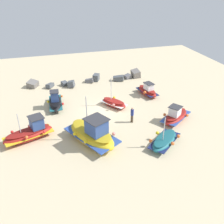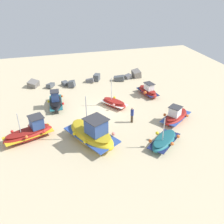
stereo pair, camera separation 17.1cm
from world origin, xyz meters
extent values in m
plane|color=beige|center=(0.00, 0.00, 0.00)|extent=(46.67, 46.67, 0.00)
ellipsoid|color=maroon|center=(6.34, 2.34, 0.41)|extent=(1.93, 3.58, 0.82)
cube|color=navy|center=(6.34, 2.34, 0.45)|extent=(1.96, 3.46, 0.07)
ellipsoid|color=maroon|center=(6.34, 2.34, 0.75)|extent=(1.70, 3.15, 0.13)
cube|color=white|center=(6.39, 2.13, 1.21)|extent=(1.01, 1.22, 0.77)
cube|color=#333338|center=(6.39, 2.13, 1.62)|extent=(1.17, 1.42, 0.06)
sphere|color=#EA7F75|center=(6.99, 3.08, 0.72)|extent=(0.36, 0.36, 0.36)
sphere|color=orange|center=(5.70, 1.61, 0.73)|extent=(0.36, 0.36, 0.36)
ellipsoid|color=maroon|center=(6.72, -4.20, 0.38)|extent=(4.14, 3.60, 0.85)
cube|color=#2D4C9E|center=(6.72, -4.20, 0.42)|extent=(4.03, 3.54, 0.15)
ellipsoid|color=maroon|center=(6.72, -4.20, 0.70)|extent=(3.62, 3.15, 0.20)
cube|color=white|center=(6.40, -4.42, 1.22)|extent=(1.38, 1.37, 0.92)
cube|color=#333338|center=(6.40, -4.42, 1.71)|extent=(1.60, 1.59, 0.06)
sphere|color=orange|center=(7.82, -4.57, 0.60)|extent=(0.30, 0.30, 0.30)
sphere|color=orange|center=(5.63, -3.82, 0.63)|extent=(0.30, 0.30, 0.30)
ellipsoid|color=black|center=(-4.93, 2.29, 0.45)|extent=(1.55, 4.16, 0.96)
cube|color=#1E6670|center=(-4.93, 2.29, 0.50)|extent=(1.56, 4.00, 0.13)
ellipsoid|color=black|center=(-4.93, 2.29, 0.83)|extent=(1.34, 3.66, 0.20)
cube|color=#2D4784|center=(-4.94, 2.02, 1.45)|extent=(0.88, 0.97, 1.09)
cube|color=#333338|center=(-4.94, 2.02, 2.02)|extent=(1.02, 1.12, 0.06)
sphere|color=orange|center=(-4.11, 3.21, 0.78)|extent=(0.29, 0.29, 0.29)
sphere|color=yellow|center=(-5.71, 2.32, 0.73)|extent=(0.29, 0.29, 0.29)
sphere|color=red|center=(-4.20, 1.30, 0.75)|extent=(0.29, 0.29, 0.29)
ellipsoid|color=maroon|center=(-7.84, -3.58, 0.49)|extent=(4.77, 2.86, 0.98)
cube|color=gold|center=(-7.84, -3.58, 0.54)|extent=(4.61, 2.86, 0.08)
ellipsoid|color=maroon|center=(-7.84, -3.58, 0.90)|extent=(4.19, 2.52, 0.16)
cube|color=#2D4784|center=(-6.99, -3.29, 1.51)|extent=(1.38, 1.39, 1.07)
cube|color=#333338|center=(-6.99, -3.29, 2.07)|extent=(1.60, 1.62, 0.06)
cylinder|color=#B7B7BC|center=(-8.42, -3.78, 1.93)|extent=(0.08, 0.08, 1.91)
sphere|color=red|center=(-9.23, -3.15, 0.81)|extent=(0.27, 0.27, 0.27)
sphere|color=orange|center=(-7.94, -4.52, 0.90)|extent=(0.27, 0.27, 0.27)
sphere|color=#EA7F75|center=(-7.73, -2.64, 0.88)|extent=(0.27, 0.27, 0.27)
sphere|color=red|center=(-6.44, -4.01, 0.84)|extent=(0.27, 0.27, 0.27)
ellipsoid|color=maroon|center=(1.46, 0.52, 0.39)|extent=(2.94, 3.36, 0.83)
cube|color=white|center=(1.46, 0.52, 0.42)|extent=(2.88, 3.27, 0.13)
ellipsoid|color=maroon|center=(1.46, 0.52, 0.71)|extent=(2.56, 2.94, 0.18)
cylinder|color=#B7B7BC|center=(1.23, 0.84, 2.09)|extent=(0.08, 0.08, 2.63)
sphere|color=yellow|center=(1.77, 1.42, 0.66)|extent=(0.29, 0.29, 0.29)
sphere|color=#EA7F75|center=(1.16, -0.38, 0.68)|extent=(0.29, 0.29, 0.29)
ellipsoid|color=gold|center=(-2.40, -5.49, 0.66)|extent=(4.60, 5.95, 1.43)
cube|color=#2D4C9E|center=(-2.40, -5.49, 0.72)|extent=(4.52, 5.77, 0.22)
ellipsoid|color=gold|center=(-2.40, -5.49, 1.21)|extent=(4.00, 5.21, 0.31)
cube|color=#2D4784|center=(-2.06, -6.14, 1.98)|extent=(2.00, 2.01, 1.33)
cube|color=#333338|center=(-2.06, -6.14, 2.68)|extent=(2.32, 2.34, 0.06)
cylinder|color=#B7B7BC|center=(-2.65, -5.01, 2.83)|extent=(0.08, 0.08, 3.04)
sphere|color=red|center=(-1.98, -3.54, 1.18)|extent=(0.32, 0.32, 0.32)
sphere|color=yellow|center=(-3.87, -5.39, 1.04)|extent=(0.32, 0.32, 0.32)
sphere|color=yellow|center=(-1.28, -4.91, 1.12)|extent=(0.32, 0.32, 0.32)
sphere|color=yellow|center=(-3.17, -6.75, 1.02)|extent=(0.32, 0.32, 0.32)
sphere|color=#EA7F75|center=(-0.57, -6.27, 1.01)|extent=(0.32, 0.32, 0.32)
ellipsoid|color=#1E6670|center=(3.68, -7.71, 0.39)|extent=(3.86, 3.53, 0.82)
cube|color=navy|center=(3.68, -7.71, 0.42)|extent=(3.77, 3.47, 0.11)
ellipsoid|color=#1A565F|center=(3.68, -7.71, 0.71)|extent=(3.39, 3.09, 0.17)
cylinder|color=#B7B7BC|center=(3.34, -7.99, 1.87)|extent=(0.08, 0.08, 2.20)
sphere|color=orange|center=(2.37, -7.66, 0.62)|extent=(0.31, 0.31, 0.31)
sphere|color=orange|center=(3.98, -8.60, 0.68)|extent=(0.31, 0.31, 0.31)
sphere|color=yellow|center=(3.39, -6.83, 0.72)|extent=(0.31, 0.31, 0.31)
sphere|color=orange|center=(5.00, -7.77, 0.69)|extent=(0.31, 0.31, 0.31)
cylinder|color=brown|center=(2.28, -3.39, 0.41)|extent=(0.14, 0.14, 0.83)
cylinder|color=brown|center=(2.20, -3.25, 0.41)|extent=(0.14, 0.14, 0.83)
cylinder|color=navy|center=(2.24, -3.32, 1.15)|extent=(0.32, 0.32, 0.64)
sphere|color=tan|center=(2.24, -3.32, 1.58)|extent=(0.22, 0.22, 0.22)
cube|color=slate|center=(-7.37, 8.80, 0.41)|extent=(1.68, 1.78, 1.19)
cube|color=#4C5156|center=(-5.19, 8.10, 0.26)|extent=(1.21, 1.59, 0.80)
cube|color=#4C5156|center=(-3.25, 8.19, 0.27)|extent=(1.02, 1.10, 0.65)
cube|color=#4C5156|center=(-2.43, 7.51, 0.39)|extent=(1.20, 1.52, 1.09)
cube|color=slate|center=(0.22, 8.32, 0.26)|extent=(1.35, 1.19, 0.83)
cube|color=#4C5156|center=(1.28, 8.77, 0.46)|extent=(1.24, 1.42, 0.97)
cube|color=#4C5156|center=(4.28, 7.76, 0.35)|extent=(1.68, 1.23, 0.97)
cube|color=slate|center=(5.81, 8.27, 0.29)|extent=(1.16, 1.07, 0.74)
cube|color=slate|center=(7.11, 8.38, 0.52)|extent=(1.31, 1.49, 1.42)
camera|label=1|loc=(-5.75, -23.64, 13.33)|focal=39.88mm
camera|label=2|loc=(-5.58, -23.68, 13.33)|focal=39.88mm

